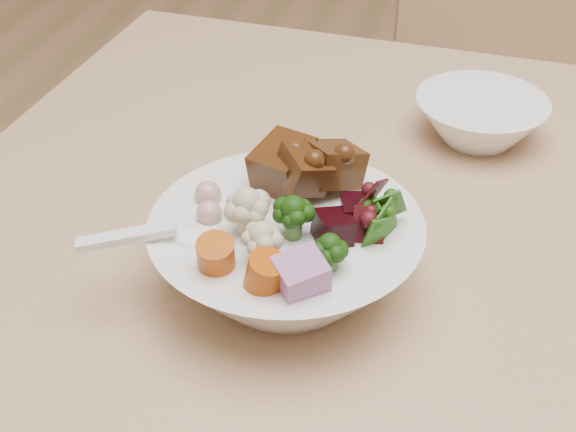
{
  "coord_description": "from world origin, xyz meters",
  "views": [
    {
      "loc": [
        -0.2,
        -0.55,
        1.11
      ],
      "look_at": [
        -0.33,
        -0.06,
        0.74
      ],
      "focal_mm": 50.0,
      "sensor_mm": 36.0,
      "label": 1
    }
  ],
  "objects": [
    {
      "name": "soup_spoon",
      "position": [
        -0.4,
        -0.1,
        0.74
      ],
      "size": [
        0.11,
        0.06,
        0.02
      ],
      "rotation": [
        0.0,
        0.0,
        0.35
      ],
      "color": "white",
      "rests_on": "food_bowl"
    },
    {
      "name": "side_bowl",
      "position": [
        -0.19,
        0.22,
        0.7
      ],
      "size": [
        0.14,
        0.14,
        0.05
      ],
      "primitive_type": null,
      "color": "white",
      "rests_on": "dining_table"
    },
    {
      "name": "food_bowl",
      "position": [
        -0.33,
        -0.06,
        0.71
      ],
      "size": [
        0.22,
        0.22,
        0.12
      ],
      "color": "white",
      "rests_on": "dining_table"
    },
    {
      "name": "chair_far",
      "position": [
        -0.12,
        0.62,
        0.5
      ],
      "size": [
        0.5,
        0.5,
        0.88
      ],
      "rotation": [
        0.0,
        0.0,
        0.28
      ],
      "color": "tan",
      "rests_on": "ground"
    }
  ]
}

